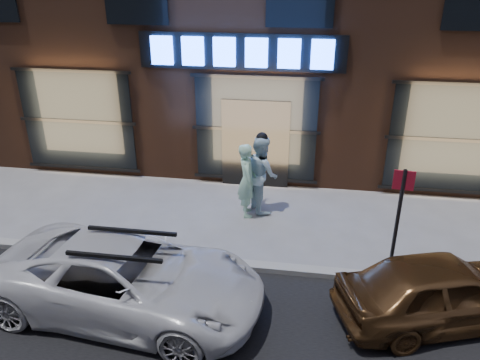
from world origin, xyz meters
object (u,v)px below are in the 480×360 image
object	(u,v)px
man_bowtie	(247,180)
white_suv	(128,278)
gold_sedan	(444,290)
sign_post	(398,215)
man_cap	(261,173)

from	to	relation	value
man_bowtie	white_suv	xyz separation A→B (m)	(-1.54, -3.76, -0.25)
white_suv	gold_sedan	xyz separation A→B (m)	(5.32, 0.55, -0.04)
gold_sedan	sign_post	world-z (taller)	sign_post
white_suv	gold_sedan	bearing A→B (deg)	-78.04
gold_sedan	white_suv	bearing A→B (deg)	77.18
man_bowtie	sign_post	xyz separation A→B (m)	(3.09, -2.13, 0.48)
gold_sedan	sign_post	size ratio (longest dim) A/B	1.56
man_bowtie	gold_sedan	distance (m)	4.97
man_cap	gold_sedan	size ratio (longest dim) A/B	0.53
man_cap	sign_post	xyz separation A→B (m)	(2.80, -2.49, 0.44)
man_bowtie	man_cap	size ratio (longest dim) A/B	0.95
man_bowtie	gold_sedan	world-z (taller)	man_bowtie
man_bowtie	white_suv	size ratio (longest dim) A/B	0.38
man_bowtie	white_suv	distance (m)	4.08
white_suv	gold_sedan	world-z (taller)	white_suv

